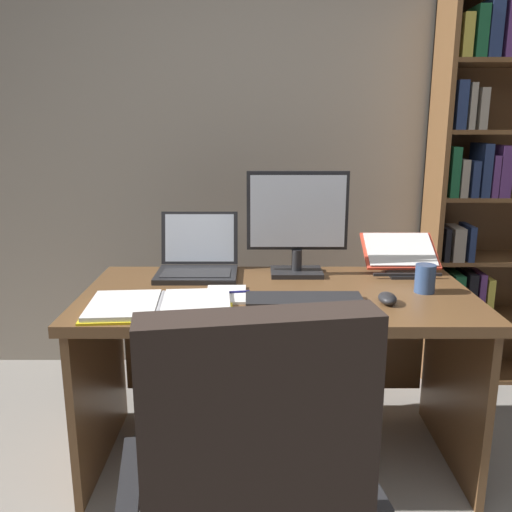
# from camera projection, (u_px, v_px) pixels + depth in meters

# --- Properties ---
(wall_back) EXTENTS (5.27, 0.12, 2.76)m
(wall_back) POSITION_uv_depth(u_px,v_px,m) (314.00, 118.00, 2.90)
(wall_back) COLOR #A89E8E
(wall_back) RESTS_ON ground
(desk) EXTENTS (1.50, 0.74, 0.72)m
(desk) POSITION_uv_depth(u_px,v_px,m) (277.00, 333.00, 2.21)
(desk) COLOR brown
(desk) RESTS_ON ground
(bookshelf) EXTENTS (0.77, 0.30, 1.97)m
(bookshelf) POSITION_uv_depth(u_px,v_px,m) (491.00, 197.00, 2.78)
(bookshelf) COLOR brown
(bookshelf) RESTS_ON ground
(monitor) EXTENTS (0.43, 0.16, 0.44)m
(monitor) POSITION_uv_depth(u_px,v_px,m) (298.00, 224.00, 2.27)
(monitor) COLOR #232326
(monitor) RESTS_ON desk
(laptop) EXTENTS (0.34, 0.31, 0.25)m
(laptop) POSITION_uv_depth(u_px,v_px,m) (199.00, 262.00, 2.32)
(laptop) COLOR #232326
(laptop) RESTS_ON desk
(keyboard) EXTENTS (0.42, 0.15, 0.02)m
(keyboard) POSITION_uv_depth(u_px,v_px,m) (305.00, 300.00, 1.95)
(keyboard) COLOR #232326
(keyboard) RESTS_ON desk
(computer_mouse) EXTENTS (0.06, 0.10, 0.04)m
(computer_mouse) POSITION_uv_depth(u_px,v_px,m) (388.00, 298.00, 1.94)
(computer_mouse) COLOR #232326
(computer_mouse) RESTS_ON desk
(reading_stand_with_book) EXTENTS (0.32, 0.27, 0.15)m
(reading_stand_with_book) POSITION_uv_depth(u_px,v_px,m) (401.00, 254.00, 2.37)
(reading_stand_with_book) COLOR #232326
(reading_stand_with_book) RESTS_ON desk
(open_binder) EXTENTS (0.53, 0.35, 0.02)m
(open_binder) POSITION_uv_depth(u_px,v_px,m) (161.00, 305.00, 1.90)
(open_binder) COLOR yellow
(open_binder) RESTS_ON desk
(notepad) EXTENTS (0.15, 0.21, 0.01)m
(notepad) POSITION_uv_depth(u_px,v_px,m) (227.00, 294.00, 2.04)
(notepad) COLOR white
(notepad) RESTS_ON desk
(pen) EXTENTS (0.14, 0.03, 0.01)m
(pen) POSITION_uv_depth(u_px,v_px,m) (232.00, 292.00, 2.04)
(pen) COLOR navy
(pen) RESTS_ON notepad
(coffee_mug) EXTENTS (0.08, 0.08, 0.11)m
(coffee_mug) POSITION_uv_depth(u_px,v_px,m) (426.00, 279.00, 2.07)
(coffee_mug) COLOR #334C7A
(coffee_mug) RESTS_ON desk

